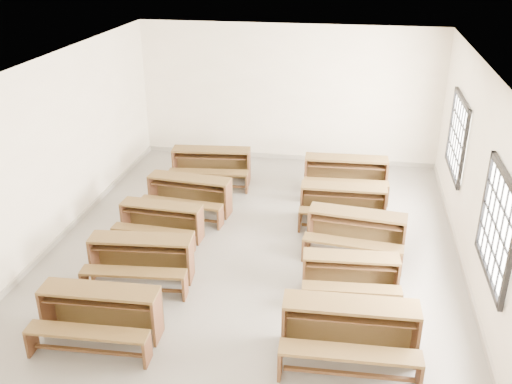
% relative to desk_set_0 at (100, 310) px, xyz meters
% --- Properties ---
extents(room, '(8.50, 8.50, 3.20)m').
position_rel_desk_set_0_xyz_m(room, '(1.70, 2.87, 1.72)').
color(room, slate).
rests_on(room, ground).
extents(desk_set_0, '(1.63, 0.90, 0.72)m').
position_rel_desk_set_0_xyz_m(desk_set_0, '(0.00, 0.00, 0.00)').
color(desk_set_0, brown).
rests_on(desk_set_0, ground).
extents(desk_set_1, '(1.66, 0.97, 0.72)m').
position_rel_desk_set_0_xyz_m(desk_set_1, '(0.04, 1.44, -0.00)').
color(desk_set_1, brown).
rests_on(desk_set_1, ground).
extents(desk_set_2, '(1.49, 0.83, 0.65)m').
position_rel_desk_set_0_xyz_m(desk_set_2, '(-0.08, 2.77, -0.04)').
color(desk_set_2, brown).
rests_on(desk_set_2, ground).
extents(desk_set_3, '(1.68, 0.98, 0.72)m').
position_rel_desk_set_0_xyz_m(desk_set_3, '(0.11, 3.87, 0.00)').
color(desk_set_3, brown).
rests_on(desk_set_3, ground).
extents(desk_set_4, '(1.77, 1.05, 0.76)m').
position_rel_desk_set_0_xyz_m(desk_set_4, '(0.17, 5.40, 0.02)').
color(desk_set_4, brown).
rests_on(desk_set_4, ground).
extents(desk_set_5, '(1.76, 0.96, 0.78)m').
position_rel_desk_set_0_xyz_m(desk_set_5, '(3.31, 0.19, 0.03)').
color(desk_set_5, brown).
rests_on(desk_set_5, ground).
extents(desk_set_6, '(1.48, 0.85, 0.64)m').
position_rel_desk_set_0_xyz_m(desk_set_6, '(3.28, 1.60, -0.04)').
color(desk_set_6, brown).
rests_on(desk_set_6, ground).
extents(desk_set_7, '(1.72, 1.02, 0.74)m').
position_rel_desk_set_0_xyz_m(desk_set_7, '(3.34, 2.89, 0.01)').
color(desk_set_7, brown).
rests_on(desk_set_7, ground).
extents(desk_set_8, '(1.62, 0.87, 0.72)m').
position_rel_desk_set_0_xyz_m(desk_set_8, '(3.08, 3.99, -0.00)').
color(desk_set_8, brown).
rests_on(desk_set_8, ground).
extents(desk_set_9, '(1.75, 0.97, 0.77)m').
position_rel_desk_set_0_xyz_m(desk_set_9, '(3.08, 5.35, 0.03)').
color(desk_set_9, brown).
rests_on(desk_set_9, ground).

